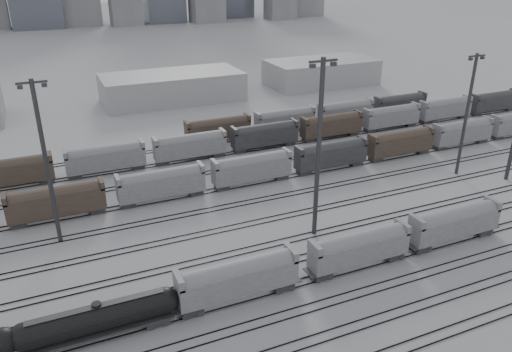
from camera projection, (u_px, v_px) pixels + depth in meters
name	position (u px, v px, depth m)	size (l,w,h in m)	color
ground	(294.00, 290.00, 63.58)	(900.00, 900.00, 0.00)	silver
tracks	(242.00, 227.00, 78.19)	(220.00, 71.50, 0.16)	black
tank_car_b	(99.00, 319.00, 54.63)	(18.16, 3.03, 4.49)	#262628
hopper_car_a	(238.00, 277.00, 60.38)	(15.24, 3.03, 5.45)	#262628
hopper_car_b	(359.00, 247.00, 66.94)	(14.60, 2.90, 5.22)	#262628
hopper_car_c	(454.00, 222.00, 73.04)	(15.01, 2.98, 5.37)	#262628
light_mast_b	(46.00, 161.00, 69.26)	(3.91, 0.63, 24.44)	#363639
light_mast_c	(319.00, 146.00, 70.80)	(4.30, 0.69, 26.85)	#363639
light_mast_d	(467.00, 113.00, 92.54)	(3.72, 0.60, 23.26)	#363639
bg_string_near	(252.00, 170.00, 92.18)	(151.00, 3.00, 5.60)	gray
bg_string_mid	(265.00, 136.00, 109.25)	(151.00, 3.00, 5.60)	#262628
bg_string_far	(316.00, 117.00, 122.40)	(66.00, 3.00, 5.60)	#4D3E31
warehouse_mid	(172.00, 87.00, 145.14)	(40.00, 18.00, 8.00)	#9F9FA1
warehouse_right	(321.00, 72.00, 163.58)	(35.00, 18.00, 8.00)	#9F9FA1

